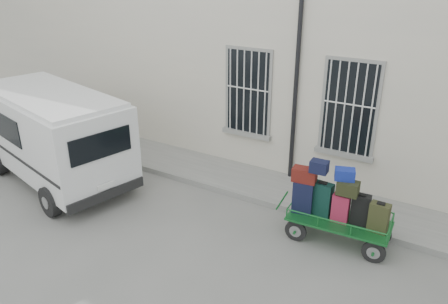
% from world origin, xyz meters
% --- Properties ---
extents(ground, '(80.00, 80.00, 0.00)m').
position_xyz_m(ground, '(0.00, 0.00, 0.00)').
color(ground, slate).
rests_on(ground, ground).
extents(building, '(24.00, 5.15, 6.00)m').
position_xyz_m(building, '(0.00, 5.50, 3.00)').
color(building, beige).
rests_on(building, ground).
extents(sidewalk, '(24.00, 1.70, 0.15)m').
position_xyz_m(sidewalk, '(0.00, 2.20, 0.07)').
color(sidewalk, slate).
rests_on(sidewalk, ground).
extents(luggage_cart, '(2.45, 1.04, 1.79)m').
position_xyz_m(luggage_cart, '(2.79, 0.82, 0.85)').
color(luggage_cart, black).
rests_on(luggage_cart, ground).
extents(van, '(5.18, 3.10, 2.44)m').
position_xyz_m(van, '(-4.40, -0.20, 1.40)').
color(van, white).
rests_on(van, ground).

